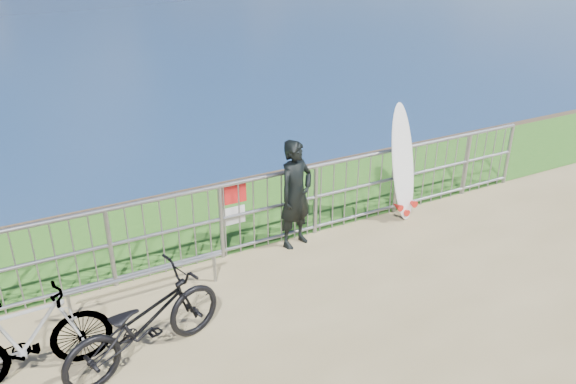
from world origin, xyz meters
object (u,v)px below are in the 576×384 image
surfer (296,194)px  bicycle_near (144,322)px  surfboard (403,167)px  bicycle_far (27,338)px

surfer → bicycle_near: (-2.58, -1.41, -0.32)m
surfer → surfboard: (1.89, -0.01, 0.06)m
surfer → bicycle_near: 2.95m
surfer → bicycle_near: size_ratio=0.87×
surfboard → bicycle_far: bearing=-168.7°
surfer → bicycle_far: (-3.68, -1.13, -0.31)m
surfer → bicycle_far: surfer is taller
surfboard → bicycle_near: surfboard is taller
surfer → bicycle_far: size_ratio=0.97×
bicycle_near → surfer: bearing=-78.0°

